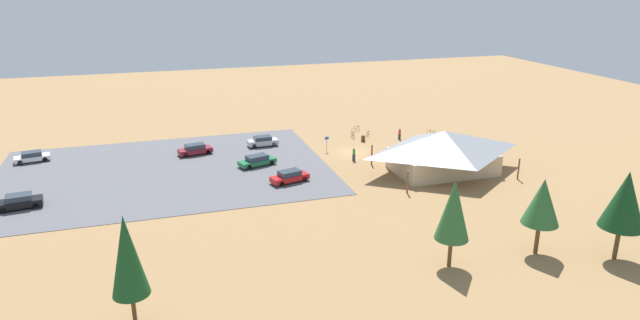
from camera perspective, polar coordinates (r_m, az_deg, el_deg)
The scene contains 24 objects.
ground at distance 76.11m, azimuth 3.43°, elevation 0.76°, with size 160.00×160.00×0.00m, color #937047.
parking_lot_asphalt at distance 71.38m, azimuth -15.77°, elevation -1.11°, with size 40.20×29.03×0.05m, color #56565B.
bike_pavilion at distance 69.40m, azimuth 12.66°, elevation 1.16°, with size 15.09×10.85×5.22m.
trash_bin at distance 81.36m, azimuth 4.50°, elevation 2.23°, with size 0.60×0.60×0.90m, color brown.
lot_sign at distance 76.15m, azimuth 0.70°, elevation 1.91°, with size 0.56×0.08×2.20m.
pine_midwest at distance 39.59m, azimuth -19.34°, elevation -9.35°, with size 2.56×2.56×8.24m.
pine_far_west at distance 52.28m, azimuth 29.05°, elevation -3.65°, with size 3.59×3.59×7.98m.
pine_center at distance 46.00m, azimuth 13.66°, elevation -5.06°, with size 2.82×2.82×7.70m.
pine_mideast at distance 50.55m, azimuth 22.03°, elevation -4.04°, with size 3.16×3.16×6.96m.
bicycle_red_edge_south at distance 86.10m, azimuth 11.49°, elevation 2.78°, with size 0.83×1.61×0.85m.
bicycle_black_by_bin at distance 77.93m, azimuth 17.27°, elevation 0.64°, with size 0.48×1.63×0.74m.
bicycle_blue_front_row at distance 82.87m, azimuth 3.43°, elevation 2.51°, with size 0.48×1.77×0.83m.
bicycle_silver_near_sign at distance 83.80m, azimuth 14.05°, elevation 2.14°, with size 1.17×1.25×0.74m.
bicycle_white_trailside at distance 84.35m, azimuth 5.00°, elevation 2.74°, with size 1.02×1.37×0.79m.
bicycle_orange_edge_north at distance 86.66m, azimuth 3.73°, elevation 3.22°, with size 1.68×0.80×0.85m.
bicycle_teal_lone_west at distance 81.21m, azimuth 12.76°, elevation 1.74°, with size 0.65×1.56×0.80m.
car_green_far_end at distance 70.87m, azimuth -6.52°, elevation -0.05°, with size 5.09×3.16×1.38m.
car_white_end_stall at distance 81.25m, azimuth -27.68°, elevation 0.31°, with size 4.49×2.58×1.35m.
car_black_inner_stall at distance 65.57m, azimuth -28.71°, elevation -3.79°, with size 4.60×2.39×1.50m.
car_red_front_row at distance 64.85m, azimuth -3.16°, elevation -1.71°, with size 4.82×2.83×1.43m.
car_silver_back_corner at distance 79.08m, azimuth -5.95°, elevation 1.95°, with size 4.29×1.88×1.44m.
car_maroon_mid_lot at distance 76.80m, azimuth -12.81°, elevation 1.08°, with size 4.73×2.56×1.45m.
visitor_near_lot at distance 72.53m, azimuth 3.53°, elevation 0.64°, with size 0.39×0.36×1.77m.
visitor_by_pavilion at distance 83.00m, azimuth 8.25°, elevation 2.74°, with size 0.39×0.40×1.70m.
Camera 1 is at (26.05, 67.71, 23.00)m, focal length 30.88 mm.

